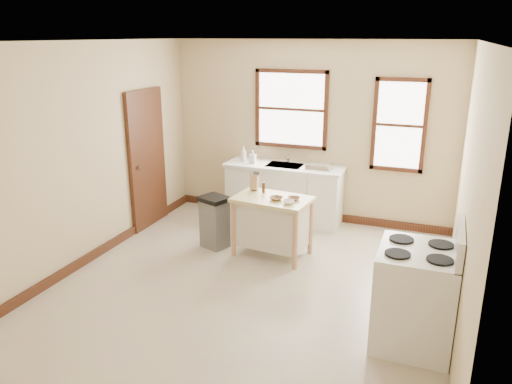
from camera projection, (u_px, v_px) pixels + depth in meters
floor at (251, 284)px, 5.99m from camera, size 5.00×5.00×0.00m
ceiling at (250, 41)px, 5.14m from camera, size 5.00×5.00×0.00m
wall_back at (309, 132)px, 7.79m from camera, size 4.50×0.04×2.80m
wall_left at (86, 155)px, 6.33m from camera, size 0.04×5.00×2.80m
wall_right at (468, 194)px, 4.80m from camera, size 0.04×5.00×2.80m
window_main at (291, 109)px, 7.77m from camera, size 1.17×0.06×1.22m
window_side at (399, 125)px, 7.25m from camera, size 0.77×0.06×1.37m
door_left at (147, 159)px, 7.58m from camera, size 0.06×0.90×2.10m
baseboard_back at (306, 214)px, 8.17m from camera, size 4.50×0.04×0.12m
baseboard_left at (98, 252)px, 6.73m from camera, size 0.04×5.00×0.12m
sink_counter at (284, 193)px, 7.91m from camera, size 1.86×0.62×0.92m
faucet at (288, 156)px, 7.90m from camera, size 0.03×0.03×0.22m
soap_bottle_a at (244, 154)px, 7.97m from camera, size 0.11×0.11×0.24m
soap_bottle_b at (253, 157)px, 7.86m from camera, size 0.10×0.10×0.20m
dish_rack at (319, 166)px, 7.51m from camera, size 0.44×0.37×0.10m
kitchen_island at (272, 226)px, 6.68m from camera, size 1.06×0.74×0.81m
knife_block at (255, 183)px, 6.85m from camera, size 0.10×0.10×0.20m
pepper_grinder at (264, 187)px, 6.74m from camera, size 0.06×0.06×0.15m
bowl_a at (276, 198)px, 6.46m from camera, size 0.22×0.22×0.04m
bowl_b at (294, 199)px, 6.46m from camera, size 0.19×0.19×0.04m
bowl_c at (289, 202)px, 6.31m from camera, size 0.19×0.19×0.05m
trash_bin at (215, 222)px, 6.95m from camera, size 0.47×0.43×0.74m
gas_stove at (416, 284)px, 4.69m from camera, size 0.78×0.79×1.24m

